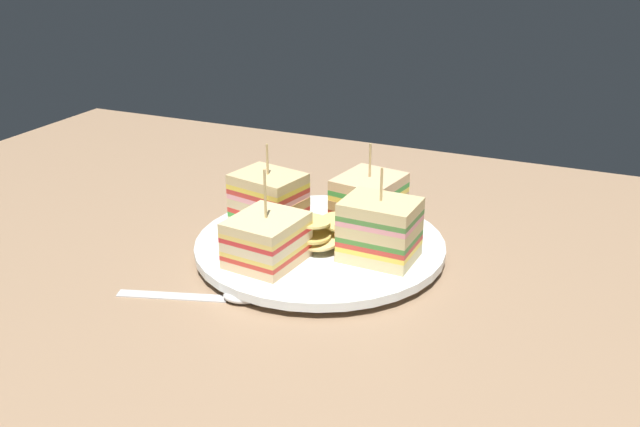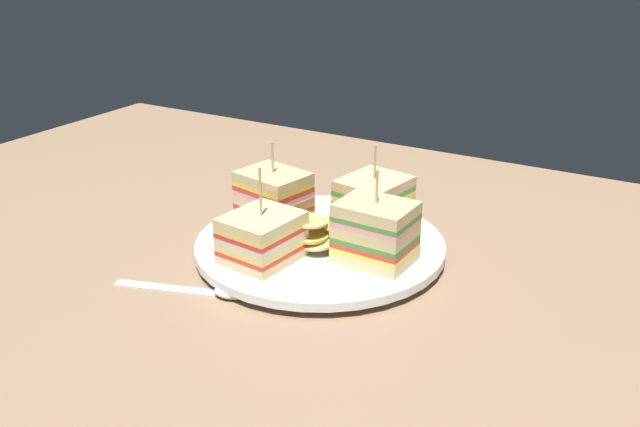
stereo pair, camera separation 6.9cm
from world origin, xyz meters
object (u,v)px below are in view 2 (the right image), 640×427
object	(u,v)px
sandwich_wedge_2	(274,198)
sandwich_wedge_3	(262,237)
sandwich_wedge_1	(373,202)
chip_pile	(318,231)
plate	(320,246)
sandwich_wedge_0	(375,232)
spoon	(215,290)

from	to	relation	value
sandwich_wedge_2	sandwich_wedge_3	xyz separation A→B (cm)	(-3.95, 7.97, -0.54)
sandwich_wedge_1	sandwich_wedge_3	world-z (taller)	sandwich_wedge_3
sandwich_wedge_2	chip_pile	size ratio (longest dim) A/B	1.10
plate	sandwich_wedge_1	distance (cm)	7.58
sandwich_wedge_0	sandwich_wedge_1	bearing A→B (deg)	-60.86
sandwich_wedge_1	sandwich_wedge_2	xyz separation A→B (cm)	(9.56, 4.52, 0.19)
sandwich_wedge_3	sandwich_wedge_0	bearing A→B (deg)	-55.54
sandwich_wedge_0	sandwich_wedge_2	size ratio (longest dim) A/B	1.03
spoon	chip_pile	bearing A→B (deg)	48.04
sandwich_wedge_1	plate	bearing A→B (deg)	-15.67
plate	sandwich_wedge_2	size ratio (longest dim) A/B	2.84
plate	chip_pile	world-z (taller)	chip_pile
sandwich_wedge_2	chip_pile	distance (cm)	7.85
sandwich_wedge_0	chip_pile	world-z (taller)	sandwich_wedge_0
sandwich_wedge_3	spoon	xyz separation A→B (cm)	(1.60, 5.58, -3.48)
sandwich_wedge_0	sandwich_wedge_2	distance (cm)	13.70
chip_pile	spoon	distance (cm)	11.93
chip_pile	sandwich_wedge_1	bearing A→B (deg)	-107.66
plate	sandwich_wedge_1	bearing A→B (deg)	-115.23
sandwich_wedge_2	chip_pile	xyz separation A→B (cm)	(-7.16, 3.02, -1.13)
sandwich_wedge_2	sandwich_wedge_3	size ratio (longest dim) A/B	0.96
sandwich_wedge_1	sandwich_wedge_2	world-z (taller)	same
chip_pile	spoon	xyz separation A→B (cm)	(4.81, 10.53, -2.89)
spoon	sandwich_wedge_3	bearing A→B (deg)	56.61
sandwich_wedge_1	sandwich_wedge_0	bearing A→B (deg)	36.45
sandwich_wedge_1	chip_pile	bearing A→B (deg)	-8.10
sandwich_wedge_3	chip_pile	xyz separation A→B (cm)	(-3.21, -4.95, -0.59)
plate	sandwich_wedge_2	world-z (taller)	sandwich_wedge_2
sandwich_wedge_0	chip_pile	distance (cm)	6.33
sandwich_wedge_0	sandwich_wedge_2	world-z (taller)	sandwich_wedge_0
plate	sandwich_wedge_3	size ratio (longest dim) A/B	2.72
plate	sandwich_wedge_2	distance (cm)	7.67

